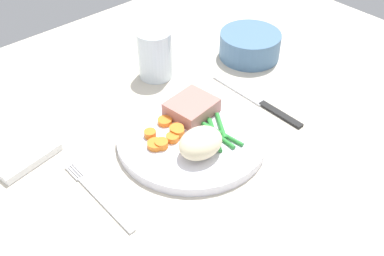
{
  "coord_description": "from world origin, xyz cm",
  "views": [
    {
      "loc": [
        -37.74,
        -44.8,
        51.86
      ],
      "look_at": [
        -1.13,
        -3.79,
        4.6
      ],
      "focal_mm": 42.5,
      "sensor_mm": 36.0,
      "label": 1
    }
  ],
  "objects_px": {
    "meat_portion": "(191,107)",
    "knife": "(258,101)",
    "salad_bowl": "(250,44)",
    "napkin": "(10,145)",
    "dinner_plate": "(192,136)",
    "water_glass": "(155,57)",
    "fork": "(99,197)"
  },
  "relations": [
    {
      "from": "meat_portion",
      "to": "knife",
      "type": "height_order",
      "value": "meat_portion"
    },
    {
      "from": "meat_portion",
      "to": "water_glass",
      "type": "relative_size",
      "value": 0.81
    },
    {
      "from": "dinner_plate",
      "to": "water_glass",
      "type": "distance_m",
      "value": 0.2
    },
    {
      "from": "water_glass",
      "to": "napkin",
      "type": "distance_m",
      "value": 0.31
    },
    {
      "from": "dinner_plate",
      "to": "salad_bowl",
      "type": "distance_m",
      "value": 0.28
    },
    {
      "from": "dinner_plate",
      "to": "napkin",
      "type": "distance_m",
      "value": 0.29
    },
    {
      "from": "dinner_plate",
      "to": "napkin",
      "type": "xyz_separation_m",
      "value": [
        -0.23,
        0.18,
        -0.0
      ]
    },
    {
      "from": "dinner_plate",
      "to": "water_glass",
      "type": "relative_size",
      "value": 2.58
    },
    {
      "from": "fork",
      "to": "knife",
      "type": "relative_size",
      "value": 0.81
    },
    {
      "from": "salad_bowl",
      "to": "fork",
      "type": "bearing_deg",
      "value": -165.11
    },
    {
      "from": "knife",
      "to": "meat_portion",
      "type": "bearing_deg",
      "value": 164.93
    },
    {
      "from": "meat_portion",
      "to": "salad_bowl",
      "type": "height_order",
      "value": "salad_bowl"
    },
    {
      "from": "dinner_plate",
      "to": "meat_portion",
      "type": "distance_m",
      "value": 0.05
    },
    {
      "from": "meat_portion",
      "to": "knife",
      "type": "xyz_separation_m",
      "value": [
        0.12,
        -0.04,
        -0.03
      ]
    },
    {
      "from": "fork",
      "to": "dinner_plate",
      "type": "bearing_deg",
      "value": -3.68
    },
    {
      "from": "fork",
      "to": "napkin",
      "type": "height_order",
      "value": "napkin"
    },
    {
      "from": "napkin",
      "to": "meat_portion",
      "type": "bearing_deg",
      "value": -28.09
    },
    {
      "from": "dinner_plate",
      "to": "meat_portion",
      "type": "xyz_separation_m",
      "value": [
        0.03,
        0.04,
        0.02
      ]
    },
    {
      "from": "fork",
      "to": "salad_bowl",
      "type": "height_order",
      "value": "salad_bowl"
    },
    {
      "from": "dinner_plate",
      "to": "knife",
      "type": "height_order",
      "value": "dinner_plate"
    },
    {
      "from": "meat_portion",
      "to": "napkin",
      "type": "height_order",
      "value": "meat_portion"
    },
    {
      "from": "salad_bowl",
      "to": "napkin",
      "type": "relative_size",
      "value": 0.91
    },
    {
      "from": "knife",
      "to": "napkin",
      "type": "xyz_separation_m",
      "value": [
        -0.39,
        0.18,
        0.0
      ]
    },
    {
      "from": "salad_bowl",
      "to": "napkin",
      "type": "bearing_deg",
      "value": 172.55
    },
    {
      "from": "dinner_plate",
      "to": "meat_portion",
      "type": "bearing_deg",
      "value": 49.4
    },
    {
      "from": "knife",
      "to": "napkin",
      "type": "distance_m",
      "value": 0.43
    },
    {
      "from": "meat_portion",
      "to": "napkin",
      "type": "relative_size",
      "value": 0.56
    },
    {
      "from": "meat_portion",
      "to": "napkin",
      "type": "distance_m",
      "value": 0.3
    },
    {
      "from": "dinner_plate",
      "to": "knife",
      "type": "relative_size",
      "value": 1.19
    },
    {
      "from": "dinner_plate",
      "to": "knife",
      "type": "distance_m",
      "value": 0.16
    },
    {
      "from": "fork",
      "to": "knife",
      "type": "distance_m",
      "value": 0.34
    },
    {
      "from": "dinner_plate",
      "to": "napkin",
      "type": "relative_size",
      "value": 1.8
    }
  ]
}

